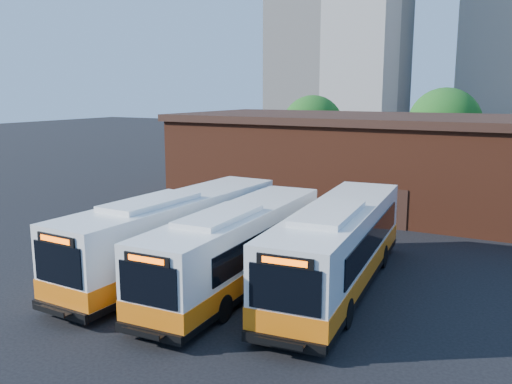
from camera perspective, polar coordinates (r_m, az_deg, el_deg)
The scene contains 8 objects.
ground at distance 21.77m, azimuth -2.88°, elevation -11.16°, with size 220.00×220.00×0.00m, color black.
bus_midwest at distance 24.50m, azimuth -8.44°, elevation -4.68°, with size 3.21×13.46×3.64m.
bus_mideast at distance 22.59m, azimuth -1.96°, elevation -6.13°, with size 3.23×12.75×3.44m.
bus_east at distance 22.54m, azimuth 8.61°, elevation -6.05°, with size 4.05×13.54×3.64m.
transit_worker at distance 18.33m, azimuth -7.42°, elevation -12.17°, with size 0.73×0.48×2.01m, color black.
depot_building at distance 38.98m, azimuth 12.66°, elevation 3.28°, with size 28.60×12.60×6.40m.
tree_west at distance 53.46m, azimuth 5.97°, elevation 6.90°, with size 6.00×6.00×7.65m.
tree_mid at distance 52.00m, azimuth 19.23°, elevation 6.75°, with size 6.56×6.56×8.36m.
Camera 1 is at (10.63, -17.19, 8.08)m, focal length 38.00 mm.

